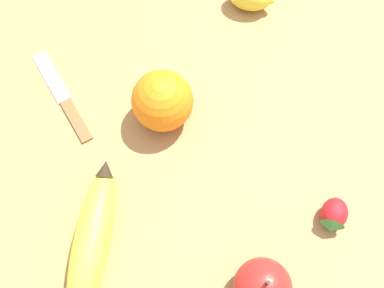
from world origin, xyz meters
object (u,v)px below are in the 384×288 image
strawberry (334,216)px  apple (263,287)px  orange (162,101)px  paring_knife (64,98)px  banana (92,238)px

strawberry → apple: (-0.12, -0.06, 0.01)m
strawberry → orange: bearing=-105.4°
paring_knife → orange: bearing=-41.9°
apple → banana: bearing=146.3°
banana → apple: size_ratio=2.64×
orange → apple: bearing=-80.8°
strawberry → paring_knife: (-0.30, 0.29, -0.01)m
strawberry → paring_knife: size_ratio=0.32×
orange → strawberry: size_ratio=1.53×
paring_knife → apple: bearing=-76.3°
orange → strawberry: orange is taller
banana → apple: (0.18, -0.12, 0.01)m
strawberry → banana: bearing=-64.9°
orange → apple: 0.28m
orange → banana: bearing=-131.8°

